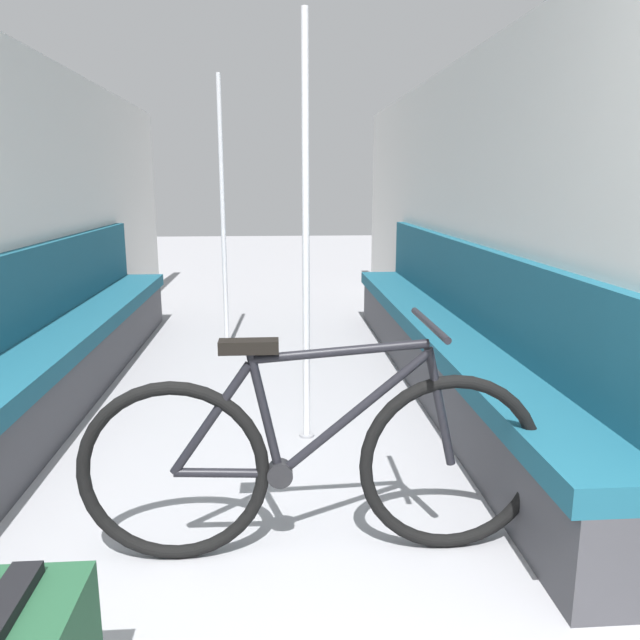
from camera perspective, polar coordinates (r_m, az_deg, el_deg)
wall_right at (r=3.83m, az=15.82°, el=8.22°), size 0.10×8.77×2.12m
bench_seat_row_left at (r=4.12m, az=-22.42°, el=-2.50°), size 0.41×4.42×0.94m
bench_seat_row_right at (r=4.06m, az=11.33°, el=-2.02°), size 0.41×4.42×0.94m
bicycle at (r=2.24m, az=-0.56°, el=-12.82°), size 1.64×0.46×0.86m
grab_pole_near at (r=4.91m, az=-8.85°, el=8.93°), size 0.08×0.08×2.10m
grab_pole_far at (r=3.10m, az=-1.30°, el=7.09°), size 0.08×0.08×2.10m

